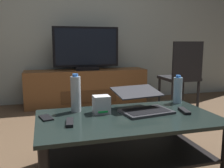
{
  "coord_description": "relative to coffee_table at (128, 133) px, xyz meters",
  "views": [
    {
      "loc": [
        -0.6,
        -1.64,
        0.93
      ],
      "look_at": [
        -0.01,
        0.44,
        0.56
      ],
      "focal_mm": 39.68,
      "sensor_mm": 36.0,
      "label": 1
    }
  ],
  "objects": [
    {
      "name": "laptop",
      "position": [
        0.15,
        0.11,
        0.19
      ],
      "size": [
        0.42,
        0.43,
        0.16
      ],
      "color": "#333338",
      "rests_on": "coffee_table"
    },
    {
      "name": "back_wall",
      "position": [
        0.04,
        2.39,
        1.11
      ],
      "size": [
        6.4,
        0.12,
        2.8
      ],
      "primitive_type": "cube",
      "color": "#A8B2A8",
      "rests_on": "ground"
    },
    {
      "name": "water_bottle_far",
      "position": [
        -0.34,
        0.23,
        0.26
      ],
      "size": [
        0.08,
        0.08,
        0.29
      ],
      "color": "silver",
      "rests_on": "coffee_table"
    },
    {
      "name": "dining_chair",
      "position": [
        1.23,
        1.31,
        0.23
      ],
      "size": [
        0.44,
        0.44,
        0.94
      ],
      "color": "black",
      "rests_on": "ground"
    },
    {
      "name": "media_cabinet",
      "position": [
        0.07,
        2.07,
        -0.03
      ],
      "size": [
        1.8,
        0.42,
        0.53
      ],
      "color": "brown",
      "rests_on": "ground"
    },
    {
      "name": "ground_plane",
      "position": [
        0.04,
        0.06,
        -0.29
      ],
      "size": [
        7.68,
        7.68,
        0.0
      ],
      "primitive_type": "plane",
      "color": "brown"
    },
    {
      "name": "television",
      "position": [
        0.07,
        2.04,
        0.54
      ],
      "size": [
        0.97,
        0.2,
        0.63
      ],
      "color": "black",
      "rests_on": "media_cabinet"
    },
    {
      "name": "coffee_table",
      "position": [
        0.0,
        0.0,
        0.0
      ],
      "size": [
        1.26,
        0.71,
        0.41
      ],
      "color": "black",
      "rests_on": "ground"
    },
    {
      "name": "soundbar_remote",
      "position": [
        0.44,
        -0.01,
        0.14
      ],
      "size": [
        0.07,
        0.17,
        0.02
      ],
      "primitive_type": "cube",
      "rotation": [
        0.0,
        0.0,
        -0.19
      ],
      "color": "black",
      "rests_on": "coffee_table"
    },
    {
      "name": "cell_phone",
      "position": [
        -0.56,
        0.11,
        0.13
      ],
      "size": [
        0.1,
        0.15,
        0.01
      ],
      "primitive_type": "cube",
      "rotation": [
        0.0,
        0.0,
        0.26
      ],
      "color": "black",
      "rests_on": "coffee_table"
    },
    {
      "name": "water_bottle_near",
      "position": [
        0.54,
        0.27,
        0.24
      ],
      "size": [
        0.07,
        0.07,
        0.24
      ],
      "color": "#99C6E5",
      "rests_on": "coffee_table"
    },
    {
      "name": "router_box",
      "position": [
        -0.16,
        0.14,
        0.19
      ],
      "size": [
        0.12,
        0.11,
        0.13
      ],
      "color": "silver",
      "rests_on": "coffee_table"
    },
    {
      "name": "tv_remote",
      "position": [
        -0.41,
        -0.05,
        0.14
      ],
      "size": [
        0.06,
        0.16,
        0.02
      ],
      "primitive_type": "cube",
      "rotation": [
        0.0,
        0.0,
        -0.13
      ],
      "color": "black",
      "rests_on": "coffee_table"
    }
  ]
}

